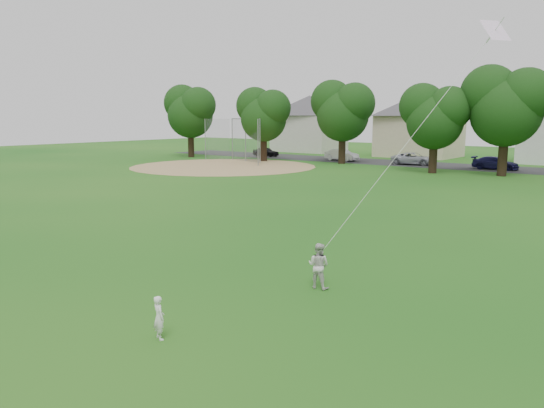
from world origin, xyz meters
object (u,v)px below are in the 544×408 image
Objects in this scene: toddler at (159,318)px; baseball_backstop at (242,140)px; older_boy at (319,266)px; kite at (408,142)px.

toddler is 46.52m from baseball_backstop.
older_boy is (0.85, 5.08, 0.16)m from toddler.
kite is (2.47, 7.11, 3.60)m from toddler.
baseball_backstop reaches higher than older_boy.
baseball_backstop is (-31.53, 29.17, -1.80)m from kite.
older_boy is 0.16× the size of kite.
toddler is 0.10× the size of baseball_backstop.
baseball_backstop is (-29.06, 36.29, 1.80)m from toddler.
kite reaches higher than baseball_backstop.
older_boy reaches higher than toddler.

